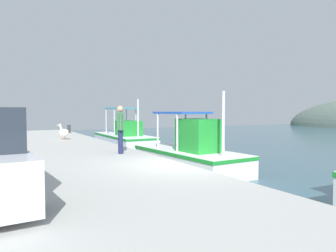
{
  "coord_description": "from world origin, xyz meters",
  "views": [
    {
      "loc": [
        7.83,
        -4.71,
        2.33
      ],
      "look_at": [
        -3.87,
        1.55,
        1.67
      ],
      "focal_mm": 34.23,
      "sensor_mm": 36.0,
      "label": 1
    }
  ],
  "objects": [
    {
      "name": "fishing_boat_second",
      "position": [
        -2.57,
        1.83,
        0.65
      ],
      "size": [
        5.45,
        2.36,
        2.96
      ],
      "color": "white",
      "rests_on": "ground"
    },
    {
      "name": "fisherman_standing",
      "position": [
        -2.84,
        -0.89,
        1.73
      ],
      "size": [
        0.59,
        0.35,
        1.68
      ],
      "color": "#1E234C",
      "rests_on": "quay_pier"
    },
    {
      "name": "fishing_boat_nearest",
      "position": [
        -11.85,
        2.6,
        0.58
      ],
      "size": [
        6.49,
        2.14,
        2.97
      ],
      "color": "white",
      "rests_on": "ground"
    },
    {
      "name": "mooring_bollard_nearest",
      "position": [
        -14.35,
        -0.45,
        1.06
      ],
      "size": [
        0.23,
        0.23,
        0.53
      ],
      "primitive_type": "cylinder",
      "color": "#333338",
      "rests_on": "quay_pier"
    },
    {
      "name": "pelican",
      "position": [
        -9.22,
        -1.7,
        1.2
      ],
      "size": [
        0.93,
        0.65,
        0.82
      ],
      "color": "tan",
      "rests_on": "quay_pier"
    }
  ]
}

